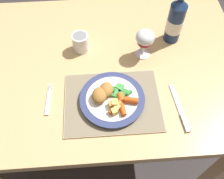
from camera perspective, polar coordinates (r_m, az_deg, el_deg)
ground_plane at (r=1.67m, az=-1.16°, el=-10.13°), size 6.00×6.00×0.00m
dining_table at (r=1.12m, az=-1.72°, el=2.95°), size 1.18×0.83×0.74m
placemat at (r=0.92m, az=0.13°, el=-2.80°), size 0.35×0.27×0.01m
dinner_plate at (r=0.91m, az=0.04°, el=-2.21°), size 0.24×0.24×0.02m
breaded_croquettes at (r=0.89m, az=-2.13°, el=-0.72°), size 0.09×0.10×0.04m
green_beans_pile at (r=0.91m, az=1.96°, el=-0.39°), size 0.08×0.06×0.01m
glazed_carrots at (r=0.88m, az=2.44°, el=-3.29°), size 0.11×0.09×0.02m
fork at (r=0.95m, az=-14.36°, el=-2.60°), size 0.02×0.14×0.01m
table_knife at (r=0.94m, az=15.48°, el=-4.86°), size 0.04×0.20×0.01m
wine_glass at (r=1.00m, az=7.52°, el=11.47°), size 0.08×0.08×0.13m
bottle at (r=1.09m, az=14.32°, el=15.07°), size 0.07×0.07×0.29m
roast_potatoes at (r=0.87m, az=0.54°, el=-3.86°), size 0.04×0.06×0.03m
drinking_cup at (r=1.06m, az=-7.20°, el=10.70°), size 0.07×0.07×0.08m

